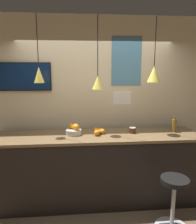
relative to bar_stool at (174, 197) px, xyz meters
name	(u,v)px	position (x,y,z in m)	size (l,w,h in m)	color
back_wall	(96,106)	(-0.90, 1.21, 0.99)	(8.00, 0.06, 2.90)	beige
service_counter	(98,168)	(-0.90, 0.73, 0.08)	(3.09, 0.73, 1.08)	black
bar_stool	(174,197)	(0.00, 0.00, 0.00)	(0.43, 0.43, 0.71)	#B7B7BC
fruit_bowl	(74,130)	(-1.26, 0.78, 0.69)	(0.24, 0.24, 0.17)	beige
orange_pile	(99,132)	(-0.89, 0.76, 0.66)	(0.18, 0.27, 0.09)	orange
juice_bottle	(174,125)	(0.30, 0.78, 0.73)	(0.06, 0.06, 0.25)	olive
spread_jar	(132,130)	(-0.36, 0.78, 0.67)	(0.10, 0.10, 0.09)	#562D19
pendant_lamp_left	(39,74)	(-1.74, 0.78, 1.53)	(0.15, 0.15, 0.94)	black
pendant_lamp_middle	(98,82)	(-0.90, 0.78, 1.41)	(0.16, 0.16, 1.04)	black
pendant_lamp_right	(154,74)	(-0.07, 0.78, 1.53)	(0.20, 0.20, 0.94)	black
mounted_tv	(25,77)	(-2.03, 1.16, 1.48)	(0.82, 0.04, 0.44)	black
hanging_menu_board	(122,98)	(-0.60, 0.45, 1.22)	(0.24, 0.01, 0.17)	white
wall_poster	(127,61)	(-0.40, 1.17, 1.72)	(0.49, 0.01, 0.78)	teal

